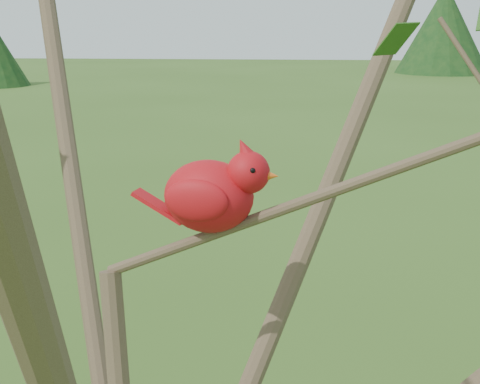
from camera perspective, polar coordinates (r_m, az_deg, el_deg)
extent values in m
ellipsoid|color=red|center=(1.13, -2.44, -0.33)|extent=(0.16, 0.13, 0.11)
sphere|color=red|center=(1.11, 0.66, 1.54)|extent=(0.08, 0.08, 0.07)
cone|color=red|center=(1.10, 0.39, 3.22)|extent=(0.05, 0.04, 0.05)
cone|color=#D85914|center=(1.10, 2.31, 1.28)|extent=(0.03, 0.03, 0.02)
ellipsoid|color=black|center=(1.10, 1.75, 1.25)|extent=(0.02, 0.04, 0.03)
cube|color=red|center=(1.17, -6.25, -1.12)|extent=(0.09, 0.05, 0.05)
ellipsoid|color=red|center=(1.18, -2.04, 0.33)|extent=(0.10, 0.05, 0.07)
ellipsoid|color=red|center=(1.09, -3.41, -0.68)|extent=(0.10, 0.05, 0.07)
cylinder|color=#493727|center=(32.36, 15.53, 11.85)|extent=(0.50, 0.50, 3.36)
cone|color=#123313|center=(32.36, 15.54, 12.10)|extent=(3.92, 3.92, 3.64)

